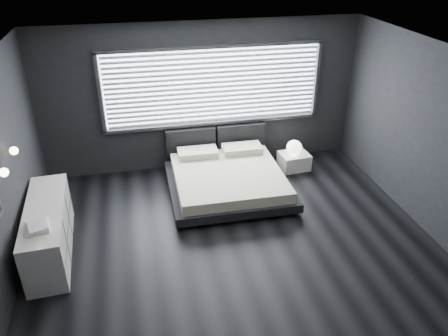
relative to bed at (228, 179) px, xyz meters
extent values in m
plane|color=black|center=(-0.23, -1.59, -0.25)|extent=(6.00, 6.00, 0.00)
plane|color=white|center=(-0.23, -1.59, 2.55)|extent=(6.00, 6.00, 0.00)
cube|color=black|center=(-0.23, 1.16, 1.15)|extent=(6.00, 0.04, 2.80)
cube|color=black|center=(-0.23, -4.34, 1.15)|extent=(6.00, 0.04, 2.80)
cube|color=black|center=(2.77, -1.59, 1.15)|extent=(0.04, 5.50, 2.80)
cube|color=white|center=(-0.03, 1.14, 1.36)|extent=(4.00, 0.02, 1.38)
cube|color=#47474C|center=(-2.07, 1.11, 1.36)|extent=(0.06, 0.08, 1.48)
cube|color=#47474C|center=(2.01, 1.11, 1.36)|extent=(0.06, 0.08, 1.48)
cube|color=#47474C|center=(-0.03, 1.11, 2.09)|extent=(4.14, 0.08, 0.06)
cube|color=#47474C|center=(-0.03, 1.11, 0.63)|extent=(4.14, 0.08, 0.06)
cube|color=silver|center=(-0.03, 1.08, 1.36)|extent=(3.94, 0.03, 1.32)
cube|color=black|center=(-0.50, 1.05, 0.32)|extent=(0.96, 0.16, 0.52)
cube|color=black|center=(0.50, 1.05, 0.32)|extent=(0.96, 0.16, 0.52)
sphere|color=#FFE5B7|center=(-3.11, -1.54, 1.35)|extent=(0.11, 0.11, 0.11)
cylinder|color=silver|center=(-3.18, -0.94, 1.35)|extent=(0.10, 0.02, 0.02)
sphere|color=#FFE5B7|center=(-3.11, -0.94, 1.35)|extent=(0.11, 0.11, 0.11)
cube|color=black|center=(-0.91, -0.84, -0.21)|extent=(0.12, 0.12, 0.08)
cube|color=black|center=(0.89, -0.86, -0.21)|extent=(0.12, 0.12, 0.08)
cube|color=black|center=(-0.90, 0.78, -0.21)|extent=(0.12, 0.12, 0.08)
cube|color=black|center=(0.91, 0.76, -0.21)|extent=(0.12, 0.12, 0.08)
cube|color=black|center=(0.00, -0.04, -0.10)|extent=(2.11, 2.02, 0.15)
cube|color=beige|center=(0.00, -0.04, 0.07)|extent=(1.88, 1.88, 0.19)
cube|color=beige|center=(-0.42, 0.71, 0.23)|extent=(0.75, 0.41, 0.12)
cube|color=beige|center=(0.44, 0.70, 0.23)|extent=(0.75, 0.41, 0.12)
cube|color=white|center=(1.47, 0.58, -0.09)|extent=(0.59, 0.50, 0.32)
sphere|color=white|center=(1.43, 0.54, 0.22)|extent=(0.30, 0.30, 0.30)
cube|color=white|center=(-2.88, -1.08, 0.13)|extent=(0.62, 1.92, 0.76)
cube|color=#47474C|center=(-2.61, -1.07, 0.13)|extent=(0.10, 1.88, 0.74)
cube|color=white|center=(-2.89, -1.56, 0.53)|extent=(0.34, 0.40, 0.04)
cube|color=white|center=(-2.88, -1.58, 0.57)|extent=(0.31, 0.37, 0.03)
camera|label=1|loc=(-1.50, -6.57, 3.90)|focal=35.00mm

